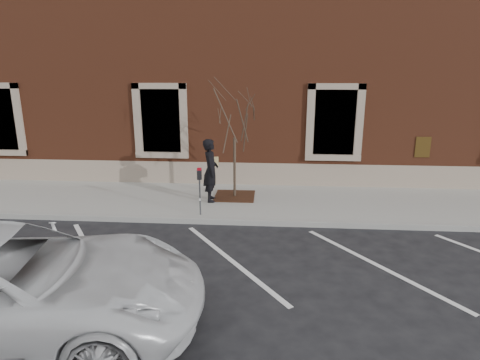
{
  "coord_description": "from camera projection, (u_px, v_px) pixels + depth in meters",
  "views": [
    {
      "loc": [
        0.83,
        -10.34,
        4.07
      ],
      "look_at": [
        0.0,
        0.6,
        1.1
      ],
      "focal_mm": 30.0,
      "sensor_mm": 36.0,
      "label": 1
    }
  ],
  "objects": [
    {
      "name": "ground",
      "position": [
        238.0,
        224.0,
        11.07
      ],
      "size": [
        120.0,
        120.0,
        0.0
      ],
      "primitive_type": "plane",
      "color": "#28282B",
      "rests_on": "ground"
    },
    {
      "name": "sidewalk_near",
      "position": [
        243.0,
        202.0,
        12.74
      ],
      "size": [
        40.0,
        3.5,
        0.15
      ],
      "primitive_type": "cube",
      "color": "#9D9C93",
      "rests_on": "ground"
    },
    {
      "name": "curb_near",
      "position": [
        238.0,
        222.0,
        11.0
      ],
      "size": [
        40.0,
        0.12,
        0.15
      ],
      "primitive_type": "cube",
      "color": "#9E9E99",
      "rests_on": "ground"
    },
    {
      "name": "parking_stripes",
      "position": [
        231.0,
        260.0,
        8.95
      ],
      "size": [
        28.0,
        4.4,
        0.01
      ],
      "primitive_type": null,
      "color": "silver",
      "rests_on": "ground"
    },
    {
      "name": "building_civic",
      "position": [
        252.0,
        73.0,
        17.48
      ],
      "size": [
        40.0,
        8.62,
        8.0
      ],
      "color": "brown",
      "rests_on": "ground"
    },
    {
      "name": "man",
      "position": [
        211.0,
        170.0,
        12.35
      ],
      "size": [
        0.54,
        0.76,
        1.95
      ],
      "primitive_type": "imported",
      "rotation": [
        0.0,
        0.0,
        1.68
      ],
      "color": "black",
      "rests_on": "sidewalk_near"
    },
    {
      "name": "parking_meter",
      "position": [
        200.0,
        183.0,
        11.12
      ],
      "size": [
        0.12,
        0.09,
        1.36
      ],
      "rotation": [
        0.0,
        0.0,
        0.37
      ],
      "color": "#595B60",
      "rests_on": "sidewalk_near"
    },
    {
      "name": "tree_grate",
      "position": [
        235.0,
        196.0,
        13.02
      ],
      "size": [
        1.27,
        1.27,
        0.03
      ],
      "primitive_type": "cube",
      "color": "#3E2214",
      "rests_on": "sidewalk_near"
    },
    {
      "name": "sapling",
      "position": [
        234.0,
        121.0,
        12.38
      ],
      "size": [
        2.1,
        2.1,
        3.5
      ],
      "color": "#403027",
      "rests_on": "sidewalk_near"
    }
  ]
}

